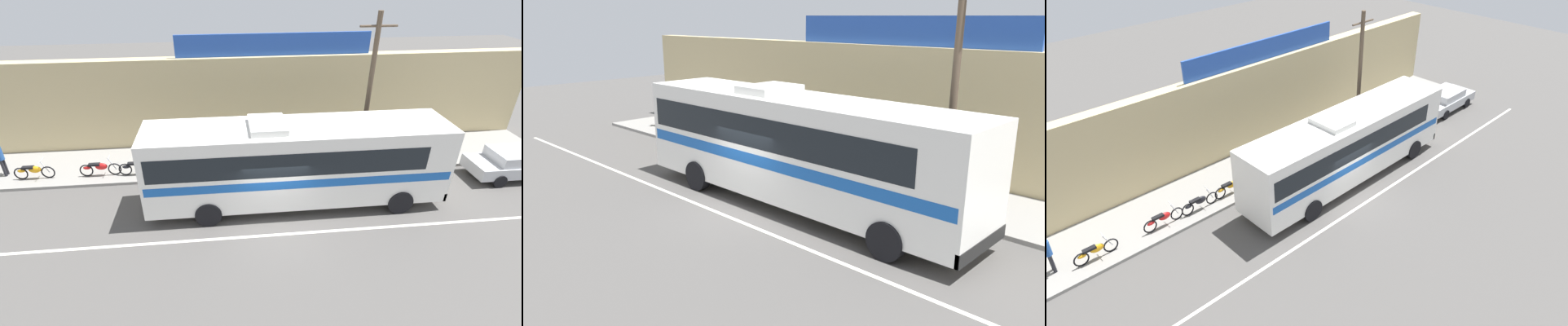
% 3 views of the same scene
% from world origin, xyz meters
% --- Properties ---
extents(ground_plane, '(70.00, 70.00, 0.00)m').
position_xyz_m(ground_plane, '(0.00, 0.00, 0.00)').
color(ground_plane, '#4F4C49').
extents(sidewalk_slab, '(30.00, 3.60, 0.14)m').
position_xyz_m(sidewalk_slab, '(0.00, 5.20, 0.07)').
color(sidewalk_slab, gray).
rests_on(sidewalk_slab, ground_plane).
extents(storefront_facade, '(30.00, 0.70, 4.80)m').
position_xyz_m(storefront_facade, '(0.00, 7.35, 2.40)').
color(storefront_facade, tan).
rests_on(storefront_facade, ground_plane).
extents(storefront_billboard, '(9.92, 0.12, 1.10)m').
position_xyz_m(storefront_billboard, '(0.92, 7.35, 5.35)').
color(storefront_billboard, '#234CAD').
rests_on(storefront_billboard, storefront_facade).
extents(road_center_stripe, '(30.00, 0.14, 0.01)m').
position_xyz_m(road_center_stripe, '(0.00, -0.80, 0.00)').
color(road_center_stripe, silver).
rests_on(road_center_stripe, ground_plane).
extents(intercity_bus, '(12.13, 2.66, 3.78)m').
position_xyz_m(intercity_bus, '(0.96, 1.29, 2.07)').
color(intercity_bus, white).
rests_on(intercity_bus, ground_plane).
extents(utility_pole, '(1.60, 0.22, 7.20)m').
position_xyz_m(utility_pole, '(4.77, 3.87, 3.87)').
color(utility_pole, brown).
rests_on(utility_pole, sidewalk_slab).
extents(motorcycle_orange, '(1.91, 0.56, 0.94)m').
position_xyz_m(motorcycle_orange, '(-7.74, 4.16, 0.57)').
color(motorcycle_orange, black).
rests_on(motorcycle_orange, sidewalk_slab).
extents(motorcycle_red, '(1.82, 0.56, 0.94)m').
position_xyz_m(motorcycle_red, '(-10.72, 4.19, 0.57)').
color(motorcycle_red, black).
rests_on(motorcycle_red, sidewalk_slab).
extents(motorcycle_blue, '(1.89, 0.56, 0.94)m').
position_xyz_m(motorcycle_blue, '(-4.17, 4.09, 0.57)').
color(motorcycle_blue, black).
rests_on(motorcycle_blue, sidewalk_slab).
extents(motorcycle_purple, '(1.91, 0.56, 0.94)m').
position_xyz_m(motorcycle_purple, '(-5.94, 4.06, 0.57)').
color(motorcycle_purple, black).
rests_on(motorcycle_purple, sidewalk_slab).
extents(pedestrian_far_right, '(0.30, 0.48, 1.73)m').
position_xyz_m(pedestrian_far_right, '(-12.21, 4.68, 1.15)').
color(pedestrian_far_right, black).
rests_on(pedestrian_far_right, sidewalk_slab).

